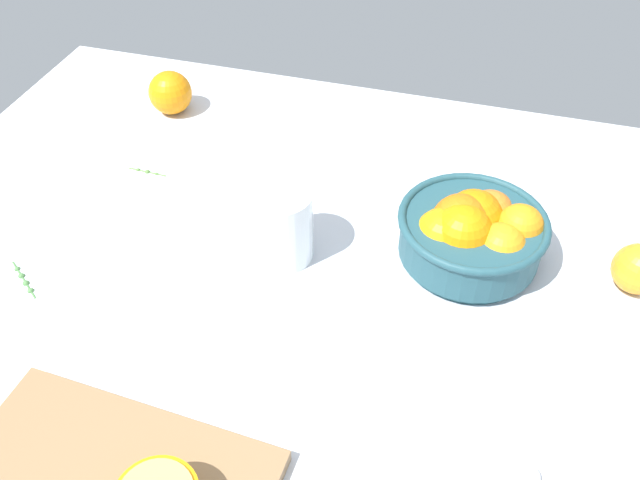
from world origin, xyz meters
TOP-DOWN VIEW (x-y plane):
  - ground_plane at (0.00, 0.00)cm, footprint 137.42×103.57cm
  - fruit_bowl at (21.10, 8.79)cm, footprint 21.37×21.37cm
  - juice_glass at (-5.42, 2.01)cm, footprint 9.55×9.55cm
  - loose_orange_0 at (-37.59, 33.22)cm, footprint 8.06×8.06cm
  - loose_orange_1 at (44.08, 9.28)cm, footprint 7.12×7.12cm
  - herb_sprig_0 at (-38.90, -13.47)cm, footprint 7.43×5.57cm
  - herb_sprig_1 at (-33.69, 14.48)cm, footprint 7.09×0.89cm

SIDE VIEW (x-z plane):
  - ground_plane at x=0.00cm, z-range -3.00..0.00cm
  - herb_sprig_1 at x=-33.69cm, z-range -0.20..0.70cm
  - herb_sprig_0 at x=-38.90cm, z-range -0.21..0.75cm
  - loose_orange_1 at x=44.08cm, z-range 0.00..7.12cm
  - loose_orange_0 at x=-37.59cm, z-range 0.00..8.06cm
  - juice_glass at x=-5.42cm, z-range -0.81..10.61cm
  - fruit_bowl at x=21.10cm, z-range -0.25..10.28cm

